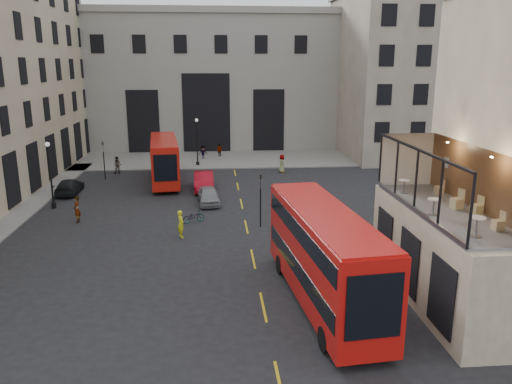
{
  "coord_description": "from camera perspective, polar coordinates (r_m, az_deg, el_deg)",
  "views": [
    {
      "loc": [
        -4.19,
        -21.45,
        11.22
      ],
      "look_at": [
        -1.47,
        10.21,
        3.0
      ],
      "focal_mm": 35.0,
      "sensor_mm": 36.0,
      "label": 1
    }
  ],
  "objects": [
    {
      "name": "pavement_far",
      "position": [
        60.52,
        -6.56,
        3.78
      ],
      "size": [
        40.0,
        12.0,
        0.12
      ],
      "primitive_type": "cube",
      "color": "slate",
      "rests_on": "ground"
    },
    {
      "name": "pedestrian_a",
      "position": [
        54.06,
        -15.55,
        2.96
      ],
      "size": [
        0.95,
        0.78,
        1.8
      ],
      "primitive_type": "imported",
      "rotation": [
        0.0,
        0.0,
        -0.11
      ],
      "color": "gray",
      "rests_on": "ground"
    },
    {
      "name": "pedestrian_d",
      "position": [
        52.75,
        2.97,
        3.26
      ],
      "size": [
        0.76,
        1.03,
        1.91
      ],
      "primitive_type": "imported",
      "rotation": [
        0.0,
        0.0,
        1.75
      ],
      "color": "gray",
      "rests_on": "ground"
    },
    {
      "name": "cafe_chair_d",
      "position": [
        27.62,
        20.21,
        0.24
      ],
      "size": [
        0.4,
        0.4,
        0.81
      ],
      "color": "tan",
      "rests_on": "cafe_floor"
    },
    {
      "name": "building_right",
      "position": [
        66.02,
        17.04,
        13.17
      ],
      "size": [
        16.6,
        18.6,
        20.0
      ],
      "color": "#AA9F89",
      "rests_on": "ground"
    },
    {
      "name": "cafe_table_near",
      "position": [
        21.39,
        23.94,
        -3.32
      ],
      "size": [
        0.64,
        0.64,
        0.81
      ],
      "color": "white",
      "rests_on": "cafe_floor"
    },
    {
      "name": "traffic_light_far",
      "position": [
        51.38,
        -17.03,
        4.01
      ],
      "size": [
        0.16,
        0.2,
        3.8
      ],
      "color": "black",
      "rests_on": "ground"
    },
    {
      "name": "pedestrian_b",
      "position": [
        60.17,
        -6.06,
        4.48
      ],
      "size": [
        1.23,
        0.99,
        1.66
      ],
      "primitive_type": "imported",
      "rotation": [
        0.0,
        0.0,
        0.4
      ],
      "color": "gray",
      "rests_on": "ground"
    },
    {
      "name": "cafe_chair_c",
      "position": [
        25.21,
        22.0,
        -1.14
      ],
      "size": [
        0.55,
        0.55,
        0.93
      ],
      "color": "tan",
      "rests_on": "cafe_floor"
    },
    {
      "name": "cafe_table_far",
      "position": [
        27.27,
        16.58,
        0.85
      ],
      "size": [
        0.57,
        0.57,
        0.71
      ],
      "color": "white",
      "rests_on": "cafe_floor"
    },
    {
      "name": "cafe_table_mid",
      "position": [
        23.77,
        19.66,
        -1.31
      ],
      "size": [
        0.59,
        0.59,
        0.74
      ],
      "color": "white",
      "rests_on": "cafe_floor"
    },
    {
      "name": "cafe_floor",
      "position": [
        24.88,
        20.76,
        -2.02
      ],
      "size": [
        3.0,
        10.0,
        0.1
      ],
      "primitive_type": "cube",
      "color": "slate",
      "rests_on": "host_frontage"
    },
    {
      "name": "pedestrian_c",
      "position": [
        61.4,
        -4.19,
        4.75
      ],
      "size": [
        1.01,
        1.01,
        1.72
      ],
      "primitive_type": "imported",
      "rotation": [
        0.0,
        0.0,
        3.92
      ],
      "color": "gray",
      "rests_on": "ground"
    },
    {
      "name": "bicycle",
      "position": [
        36.55,
        -7.15,
        -2.8
      ],
      "size": [
        1.69,
        1.18,
        0.84
      ],
      "primitive_type": "imported",
      "rotation": [
        0.0,
        0.0,
        2.01
      ],
      "color": "gray",
      "rests_on": "ground"
    },
    {
      "name": "street_lamp_a",
      "position": [
        42.41,
        -22.38,
        1.38
      ],
      "size": [
        0.36,
        0.36,
        5.33
      ],
      "color": "black",
      "rests_on": "ground"
    },
    {
      "name": "car_b",
      "position": [
        45.62,
        -5.98,
        1.24
      ],
      "size": [
        1.86,
        5.0,
        1.63
      ],
      "primitive_type": "imported",
      "rotation": [
        0.0,
        0.0,
        0.03
      ],
      "color": "#A50A19",
      "rests_on": "ground"
    },
    {
      "name": "bus_far",
      "position": [
        48.76,
        -10.43,
        3.83
      ],
      "size": [
        3.57,
        10.85,
        4.25
      ],
      "color": "#B6160C",
      "rests_on": "ground"
    },
    {
      "name": "bus_near",
      "position": [
        23.86,
        7.75,
        -6.83
      ],
      "size": [
        3.74,
        11.78,
        4.62
      ],
      "color": "#B7100C",
      "rests_on": "ground"
    },
    {
      "name": "car_c",
      "position": [
        47.09,
        -20.56,
        0.59
      ],
      "size": [
        1.98,
        4.55,
        1.3
      ],
      "primitive_type": "imported",
      "rotation": [
        0.0,
        0.0,
        3.18
      ],
      "color": "black",
      "rests_on": "ground"
    },
    {
      "name": "car_a",
      "position": [
        41.08,
        -5.44,
        -0.41
      ],
      "size": [
        1.98,
        4.21,
        1.39
      ],
      "primitive_type": "imported",
      "rotation": [
        0.0,
        0.0,
        0.08
      ],
      "color": "gray",
      "rests_on": "ground"
    },
    {
      "name": "street_lamp_b",
      "position": [
        56.18,
        -6.73,
        5.36
      ],
      "size": [
        0.36,
        0.36,
        5.33
      ],
      "color": "black",
      "rests_on": "ground"
    },
    {
      "name": "traffic_light_near",
      "position": [
        34.74,
        0.51,
        -0.17
      ],
      "size": [
        0.16,
        0.2,
        3.8
      ],
      "color": "black",
      "rests_on": "ground"
    },
    {
      "name": "ground",
      "position": [
        24.57,
        5.6,
        -12.75
      ],
      "size": [
        140.0,
        140.0,
        0.0
      ],
      "primitive_type": "plane",
      "color": "black",
      "rests_on": "ground"
    },
    {
      "name": "gateway",
      "position": [
        69.47,
        -5.73,
        12.92
      ],
      "size": [
        35.0,
        10.6,
        18.0
      ],
      "color": "gray",
      "rests_on": "ground"
    },
    {
      "name": "host_frontage",
      "position": [
        25.59,
        20.3,
        -6.97
      ],
      "size": [
        3.0,
        11.0,
        4.5
      ],
      "primitive_type": "cube",
      "color": "#C6B994",
      "rests_on": "ground"
    },
    {
      "name": "pedestrian_e",
      "position": [
        38.32,
        -19.8,
        -1.89
      ],
      "size": [
        0.55,
        0.77,
        1.95
      ],
      "primitive_type": "imported",
      "rotation": [
        0.0,
        0.0,
        4.84
      ],
      "color": "gray",
      "rests_on": "ground"
    },
    {
      "name": "cafe_chair_b",
      "position": [
        24.63,
        23.92,
        -1.75
      ],
      "size": [
        0.51,
        0.51,
        0.85
      ],
      "color": "tan",
      "rests_on": "cafe_floor"
    },
    {
      "name": "cyclist",
      "position": [
        33.39,
        -8.59,
        -3.62
      ],
      "size": [
        0.64,
        0.78,
        1.86
      ],
      "primitive_type": "imported",
      "rotation": [
        0.0,
        0.0,
        1.9
      ],
      "color": "yellow",
      "rests_on": "ground"
    },
    {
      "name": "cafe_chair_a",
      "position": [
        22.69,
        25.96,
        -3.34
      ],
      "size": [
        0.42,
        0.42,
        0.79
      ],
      "color": "tan",
      "rests_on": "cafe_floor"
    }
  ]
}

